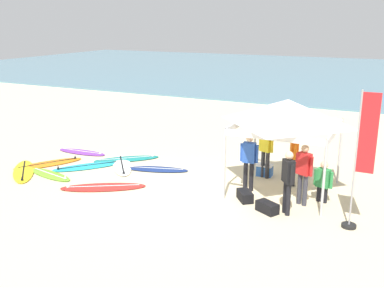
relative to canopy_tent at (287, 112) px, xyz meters
name	(u,v)px	position (x,y,z in m)	size (l,w,h in m)	color
ground_plane	(175,189)	(-2.95, -1.35, -2.39)	(80.00, 80.00, 0.00)	beige
sea	(339,74)	(-2.95, 31.31, -2.34)	(80.00, 36.00, 0.10)	#568499
canopy_tent	(287,112)	(0.00, 0.00, 0.00)	(2.84, 2.84, 2.75)	#B7B7BC
surfboard_navy	(156,169)	(-4.35, -0.04, -2.35)	(2.24, 1.18, 0.19)	navy
surfboard_yellow	(24,171)	(-8.23, -2.17, -2.35)	(2.16, 2.22, 0.19)	yellow
surfboard_cyan	(87,166)	(-6.65, -0.82, -2.35)	(2.03, 2.24, 0.19)	#23B2CC
surfboard_red	(103,187)	(-4.95, -2.20, -2.35)	(2.55, 1.91, 0.19)	red
surfboard_teal	(127,159)	(-5.89, 0.49, -2.35)	(2.20, 2.02, 0.19)	#19847F
surfboard_purple	(82,152)	(-7.93, 0.47, -2.35)	(2.09, 0.64, 0.19)	purple
surfboard_white	(122,165)	(-5.63, -0.21, -2.35)	(1.94, 2.23, 0.19)	white
surfboard_lime	(50,175)	(-7.19, -2.04, -2.35)	(2.04, 0.94, 0.19)	#7AD12D
surfboard_orange	(49,163)	(-8.07, -1.17, -2.35)	(1.79, 2.35, 0.19)	orange
person_red	(304,170)	(0.73, -0.82, -1.40)	(0.51, 0.35, 1.71)	#383842
person_black	(288,178)	(0.50, -1.61, -1.40)	(0.39, 0.46, 1.71)	black
person_blue	(249,159)	(-0.94, -0.46, -1.40)	(0.55, 0.24, 1.71)	black
person_orange	(294,154)	(0.14, 0.57, -1.40)	(0.33, 0.52, 1.71)	black
person_yellow	(266,148)	(-0.83, 0.85, -1.40)	(0.52, 0.34, 1.71)	#2D2D33
person_green	(323,180)	(1.20, -0.39, -1.73)	(0.54, 0.30, 1.20)	black
banner_flag	(360,167)	(2.21, -1.71, -0.81)	(0.60, 0.36, 3.40)	#99999E
gear_bag_near_tent	(245,196)	(-0.77, -1.23, -2.25)	(0.60, 0.32, 0.28)	black
gear_bag_by_pole	(267,207)	(0.03, -1.73, -2.25)	(0.60, 0.32, 0.28)	black
cooler_box	(265,170)	(-0.88, 1.01, -2.19)	(0.50, 0.36, 0.39)	#2D60B7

